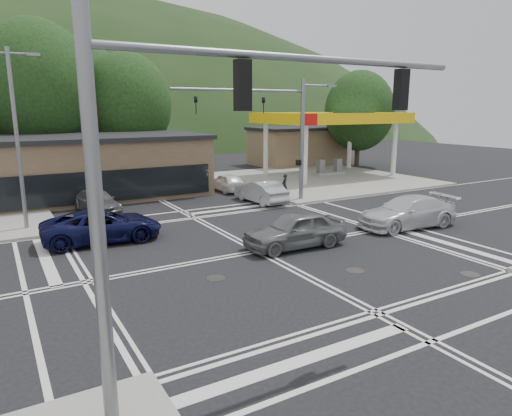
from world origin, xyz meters
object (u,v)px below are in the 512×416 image
car_northbound (97,202)px  pedestrian (285,185)px  car_grey_center (295,230)px  car_queue_a (261,192)px  car_blue_west (102,226)px  car_queue_b (227,182)px  car_silver_east (407,212)px

car_northbound → pedestrian: size_ratio=2.91×
car_grey_center → car_queue_a: 10.03m
car_northbound → pedestrian: bearing=-16.4°
car_queue_a → pedestrian: 2.19m
car_blue_west → pedestrian: bearing=-67.4°
car_blue_west → car_queue_b: size_ratio=1.36×
car_silver_east → car_grey_center: bearing=-84.7°
car_northbound → car_blue_west: bearing=-106.0°
car_queue_b → car_northbound: car_queue_b is taller
car_queue_b → pedestrian: pedestrian is taller
car_blue_west → car_silver_east: bearing=-106.0°
car_queue_b → pedestrian: (2.15, -4.62, 0.25)m
car_queue_b → car_blue_west: bearing=37.5°
car_blue_west → car_northbound: 6.51m
pedestrian → car_grey_center: bearing=24.0°
car_blue_west → pedestrian: pedestrian is taller
car_grey_center → car_queue_b: car_grey_center is taller
car_queue_b → car_grey_center: bearing=73.6°
car_blue_west → pedestrian: 13.90m
car_silver_east → car_northbound: size_ratio=1.22×
car_grey_center → pedestrian: pedestrian is taller
car_silver_east → car_queue_a: (-3.42, 9.33, -0.07)m
car_blue_west → car_queue_a: car_blue_west is taller
car_queue_a → car_northbound: (-10.00, 2.43, -0.08)m
car_grey_center → pedestrian: size_ratio=3.06×
car_queue_b → car_northbound: (-10.00, -2.57, -0.02)m
car_silver_east → car_northbound: bearing=-125.6°
car_blue_west → car_queue_a: (11.04, 4.00, -0.02)m
car_queue_b → pedestrian: 5.10m
car_silver_east → car_queue_a: 9.94m
car_queue_b → car_northbound: size_ratio=0.88×
car_grey_center → car_queue_b: (3.76, 14.30, -0.14)m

